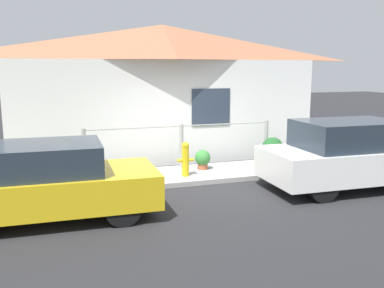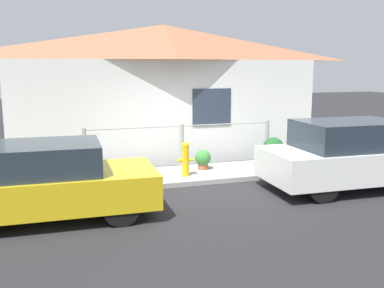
% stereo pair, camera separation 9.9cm
% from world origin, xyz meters
% --- Properties ---
extents(ground_plane, '(60.00, 60.00, 0.00)m').
position_xyz_m(ground_plane, '(0.00, 0.00, 0.00)').
color(ground_plane, '#262628').
extents(sidewalk, '(24.00, 1.61, 0.11)m').
position_xyz_m(sidewalk, '(0.00, 0.81, 0.06)').
color(sidewalk, '#9E9E99').
rests_on(sidewalk, ground_plane).
extents(house, '(8.79, 2.23, 3.79)m').
position_xyz_m(house, '(0.00, 3.09, 3.05)').
color(house, white).
rests_on(house, ground_plane).
extents(fence, '(4.90, 0.10, 1.10)m').
position_xyz_m(fence, '(0.00, 1.46, 0.72)').
color(fence, '#999993').
rests_on(fence, sidewalk).
extents(car_left, '(3.67, 1.73, 1.34)m').
position_xyz_m(car_left, '(-3.20, -1.19, 0.67)').
color(car_left, gold).
rests_on(car_left, ground_plane).
extents(car_right, '(4.03, 1.79, 1.48)m').
position_xyz_m(car_right, '(3.09, -1.19, 0.74)').
color(car_right, white).
rests_on(car_right, ground_plane).
extents(fire_hydrant, '(0.39, 0.17, 0.81)m').
position_xyz_m(fire_hydrant, '(-0.20, 0.51, 0.54)').
color(fire_hydrant, yellow).
rests_on(fire_hydrant, sidewalk).
extents(potted_plant_near_hydrant, '(0.39, 0.39, 0.48)m').
position_xyz_m(potted_plant_near_hydrant, '(0.42, 1.03, 0.37)').
color(potted_plant_near_hydrant, '#9E5638').
rests_on(potted_plant_near_hydrant, sidewalk).
extents(potted_plant_by_fence, '(0.47, 0.47, 0.59)m').
position_xyz_m(potted_plant_by_fence, '(-2.90, 1.02, 0.44)').
color(potted_plant_by_fence, '#9E5638').
rests_on(potted_plant_by_fence, sidewalk).
extents(potted_plant_corner, '(0.59, 0.59, 0.66)m').
position_xyz_m(potted_plant_corner, '(2.49, 1.25, 0.46)').
color(potted_plant_corner, brown).
rests_on(potted_plant_corner, sidewalk).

